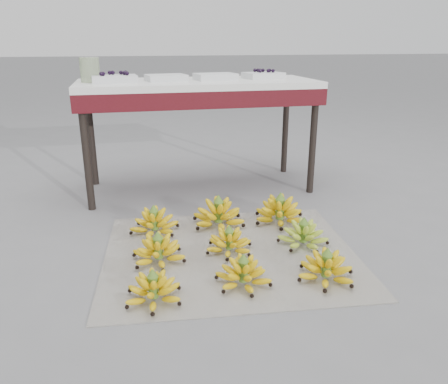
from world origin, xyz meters
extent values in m
plane|color=slate|center=(0.00, 0.00, 0.00)|extent=(60.00, 60.00, 0.00)
cube|color=silver|center=(-0.02, -0.05, 0.00)|extent=(1.34, 1.16, 0.01)
ellipsoid|color=#FFE005|center=(-0.43, -0.40, 0.04)|extent=(0.29, 0.29, 0.07)
ellipsoid|color=#FFE005|center=(-0.43, -0.40, 0.07)|extent=(0.21, 0.21, 0.05)
ellipsoid|color=#FFE005|center=(-0.43, -0.40, 0.10)|extent=(0.13, 0.13, 0.05)
cylinder|color=#527924|center=(-0.43, -0.40, 0.07)|extent=(0.04, 0.04, 0.10)
cone|color=#527924|center=(-0.43, -0.40, 0.14)|extent=(0.05, 0.05, 0.04)
ellipsoid|color=#FFE005|center=(-0.04, -0.36, 0.04)|extent=(0.32, 0.32, 0.07)
ellipsoid|color=#FFE005|center=(-0.04, -0.36, 0.07)|extent=(0.22, 0.22, 0.06)
ellipsoid|color=#FFE005|center=(-0.04, -0.36, 0.11)|extent=(0.15, 0.15, 0.05)
cylinder|color=#527924|center=(-0.04, -0.36, 0.07)|extent=(0.04, 0.04, 0.10)
cone|color=#527924|center=(-0.04, -0.36, 0.14)|extent=(0.05, 0.05, 0.04)
ellipsoid|color=#FFE005|center=(0.33, -0.40, 0.04)|extent=(0.31, 0.31, 0.08)
ellipsoid|color=#FFE005|center=(0.33, -0.40, 0.08)|extent=(0.22, 0.22, 0.06)
ellipsoid|color=#FFE005|center=(0.33, -0.40, 0.11)|extent=(0.14, 0.14, 0.05)
cylinder|color=#527924|center=(0.33, -0.40, 0.08)|extent=(0.04, 0.04, 0.11)
cone|color=#527924|center=(0.33, -0.40, 0.15)|extent=(0.05, 0.05, 0.04)
ellipsoid|color=#FFE005|center=(-0.38, -0.06, 0.05)|extent=(0.29, 0.29, 0.08)
ellipsoid|color=#FFE005|center=(-0.38, -0.06, 0.08)|extent=(0.20, 0.20, 0.06)
ellipsoid|color=#FFE005|center=(-0.38, -0.06, 0.11)|extent=(0.13, 0.13, 0.05)
cylinder|color=#527924|center=(-0.38, -0.06, 0.08)|extent=(0.04, 0.04, 0.11)
cone|color=#527924|center=(-0.38, -0.06, 0.15)|extent=(0.05, 0.05, 0.04)
ellipsoid|color=#FFE005|center=(-0.02, -0.03, 0.04)|extent=(0.29, 0.29, 0.07)
ellipsoid|color=#FFE005|center=(-0.02, -0.03, 0.07)|extent=(0.20, 0.20, 0.05)
ellipsoid|color=#FFE005|center=(-0.02, -0.03, 0.10)|extent=(0.13, 0.13, 0.04)
cylinder|color=#527924|center=(-0.02, -0.03, 0.07)|extent=(0.04, 0.04, 0.10)
cone|color=#527924|center=(-0.02, -0.03, 0.14)|extent=(0.05, 0.05, 0.04)
ellipsoid|color=olive|center=(0.37, -0.04, 0.04)|extent=(0.32, 0.32, 0.08)
ellipsoid|color=olive|center=(0.37, -0.04, 0.08)|extent=(0.23, 0.23, 0.06)
ellipsoid|color=olive|center=(0.37, -0.04, 0.11)|extent=(0.15, 0.15, 0.05)
cylinder|color=#527924|center=(0.37, -0.04, 0.08)|extent=(0.04, 0.04, 0.11)
cone|color=#527924|center=(0.37, -0.04, 0.15)|extent=(0.05, 0.05, 0.04)
ellipsoid|color=#FFE005|center=(-0.37, 0.29, 0.05)|extent=(0.32, 0.32, 0.08)
ellipsoid|color=#FFE005|center=(-0.37, 0.29, 0.08)|extent=(0.23, 0.23, 0.06)
ellipsoid|color=#FFE005|center=(-0.37, 0.29, 0.11)|extent=(0.15, 0.15, 0.05)
cylinder|color=#527924|center=(-0.37, 0.29, 0.08)|extent=(0.04, 0.04, 0.11)
cone|color=#527924|center=(-0.37, 0.29, 0.15)|extent=(0.05, 0.05, 0.04)
ellipsoid|color=#FFE005|center=(0.00, 0.31, 0.05)|extent=(0.39, 0.39, 0.09)
ellipsoid|color=#FFE005|center=(0.00, 0.31, 0.09)|extent=(0.28, 0.28, 0.07)
ellipsoid|color=#FFE005|center=(0.00, 0.31, 0.13)|extent=(0.18, 0.18, 0.06)
cylinder|color=#527924|center=(0.00, 0.31, 0.09)|extent=(0.05, 0.05, 0.13)
cone|color=#527924|center=(0.00, 0.31, 0.17)|extent=(0.06, 0.06, 0.05)
ellipsoid|color=#FFE005|center=(0.36, 0.27, 0.05)|extent=(0.36, 0.36, 0.09)
ellipsoid|color=#FFE005|center=(0.36, 0.27, 0.09)|extent=(0.26, 0.26, 0.07)
ellipsoid|color=#FFE005|center=(0.36, 0.27, 0.13)|extent=(0.17, 0.17, 0.06)
cylinder|color=#527924|center=(0.36, 0.27, 0.09)|extent=(0.05, 0.05, 0.12)
cone|color=#527924|center=(0.36, 0.27, 0.17)|extent=(0.06, 0.06, 0.05)
cylinder|color=black|center=(-0.74, 0.75, 0.36)|extent=(0.05, 0.05, 0.72)
cylinder|color=black|center=(0.76, 0.75, 0.36)|extent=(0.05, 0.05, 0.72)
cylinder|color=black|center=(-0.74, 1.28, 0.36)|extent=(0.05, 0.05, 0.72)
cylinder|color=black|center=(0.76, 1.28, 0.36)|extent=(0.05, 0.05, 0.72)
cube|color=#4E0E19|center=(0.01, 1.02, 0.67)|extent=(1.60, 0.64, 0.11)
cube|color=white|center=(0.01, 1.02, 0.75)|extent=(1.60, 0.64, 0.04)
cube|color=silver|center=(-0.54, 0.98, 0.79)|extent=(0.29, 0.22, 0.04)
sphere|color=black|center=(-0.49, 1.02, 0.83)|extent=(0.03, 0.03, 0.03)
sphere|color=black|center=(-0.47, 0.97, 0.83)|extent=(0.03, 0.03, 0.03)
sphere|color=black|center=(-0.56, 1.02, 0.83)|extent=(0.03, 0.03, 0.03)
sphere|color=black|center=(-0.61, 0.92, 0.83)|extent=(0.03, 0.03, 0.03)
sphere|color=black|center=(-0.46, 1.02, 0.83)|extent=(0.03, 0.03, 0.03)
sphere|color=black|center=(-0.46, 0.93, 0.83)|extent=(0.03, 0.03, 0.03)
sphere|color=black|center=(-0.60, 0.92, 0.83)|extent=(0.03, 0.03, 0.03)
sphere|color=black|center=(-0.54, 1.02, 0.83)|extent=(0.03, 0.03, 0.03)
cube|color=silver|center=(-0.20, 1.02, 0.79)|extent=(0.28, 0.22, 0.04)
cube|color=silver|center=(0.13, 1.02, 0.79)|extent=(0.29, 0.23, 0.04)
cube|color=silver|center=(0.48, 1.06, 0.79)|extent=(0.29, 0.23, 0.04)
sphere|color=black|center=(0.53, 1.05, 0.82)|extent=(0.03, 0.03, 0.03)
sphere|color=black|center=(0.53, 1.06, 0.82)|extent=(0.03, 0.03, 0.03)
sphere|color=black|center=(0.47, 1.07, 0.82)|extent=(0.03, 0.03, 0.03)
sphere|color=black|center=(0.45, 1.03, 0.82)|extent=(0.03, 0.03, 0.03)
sphere|color=black|center=(0.46, 1.09, 0.82)|extent=(0.03, 0.03, 0.03)
sphere|color=black|center=(0.44, 1.11, 0.82)|extent=(0.03, 0.03, 0.03)
sphere|color=black|center=(0.49, 1.09, 0.82)|extent=(0.03, 0.03, 0.03)
sphere|color=black|center=(0.54, 1.02, 0.82)|extent=(0.03, 0.03, 0.03)
sphere|color=black|center=(0.51, 1.03, 0.82)|extent=(0.03, 0.03, 0.03)
sphere|color=black|center=(0.46, 1.11, 0.82)|extent=(0.03, 0.03, 0.03)
cylinder|color=beige|center=(-0.69, 1.03, 0.85)|extent=(0.13, 0.13, 0.15)
camera|label=1|loc=(-0.50, -1.97, 1.02)|focal=35.00mm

